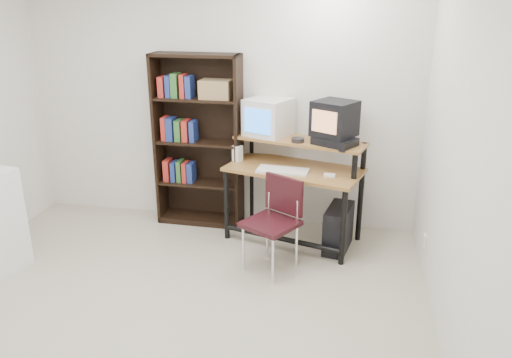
% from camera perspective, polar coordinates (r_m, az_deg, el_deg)
% --- Properties ---
extents(floor, '(4.00, 4.00, 0.01)m').
position_cam_1_polar(floor, '(3.83, -11.67, -16.27)').
color(floor, '#B4AB95').
rests_on(floor, ground).
extents(back_wall, '(4.00, 0.01, 2.60)m').
position_cam_1_polar(back_wall, '(5.08, -4.22, 9.29)').
color(back_wall, silver).
rests_on(back_wall, floor).
extents(right_wall, '(0.01, 4.00, 2.60)m').
position_cam_1_polar(right_wall, '(3.06, 23.55, 0.57)').
color(right_wall, silver).
rests_on(right_wall, floor).
extents(computer_desk, '(1.37, 0.94, 0.98)m').
position_cam_1_polar(computer_desk, '(4.73, 4.46, 0.85)').
color(computer_desk, olive).
rests_on(computer_desk, floor).
extents(crt_monitor, '(0.50, 0.50, 0.36)m').
position_cam_1_polar(crt_monitor, '(4.85, 1.43, 7.04)').
color(crt_monitor, silver).
rests_on(crt_monitor, computer_desk).
extents(vcr, '(0.44, 0.41, 0.08)m').
position_cam_1_polar(vcr, '(4.58, 8.99, 4.22)').
color(vcr, black).
rests_on(vcr, computer_desk).
extents(crt_tv, '(0.46, 0.46, 0.32)m').
position_cam_1_polar(crt_tv, '(4.59, 8.96, 6.83)').
color(crt_tv, black).
rests_on(crt_tv, vcr).
extents(cd_spindle, '(0.15, 0.15, 0.05)m').
position_cam_1_polar(cd_spindle, '(4.64, 4.80, 4.39)').
color(cd_spindle, '#26262B').
rests_on(cd_spindle, computer_desk).
extents(keyboard, '(0.48, 0.25, 0.03)m').
position_cam_1_polar(keyboard, '(4.59, 3.07, 0.89)').
color(keyboard, silver).
rests_on(keyboard, computer_desk).
extents(mousepad, '(0.23, 0.19, 0.01)m').
position_cam_1_polar(mousepad, '(4.51, 8.23, 0.18)').
color(mousepad, black).
rests_on(mousepad, computer_desk).
extents(mouse, '(0.10, 0.06, 0.03)m').
position_cam_1_polar(mouse, '(4.50, 8.41, 0.38)').
color(mouse, white).
rests_on(mouse, mousepad).
extents(desk_speaker, '(0.11, 0.11, 0.17)m').
position_cam_1_polar(desk_speaker, '(4.87, -2.12, 2.87)').
color(desk_speaker, silver).
rests_on(desk_speaker, computer_desk).
extents(pc_tower, '(0.28, 0.48, 0.42)m').
position_cam_1_polar(pc_tower, '(4.75, 9.39, -5.57)').
color(pc_tower, black).
rests_on(pc_tower, floor).
extents(school_chair, '(0.55, 0.55, 0.81)m').
position_cam_1_polar(school_chair, '(4.27, 2.23, -4.08)').
color(school_chair, black).
rests_on(school_chair, floor).
extents(bookshelf, '(0.88, 0.31, 1.74)m').
position_cam_1_polar(bookshelf, '(5.09, -6.55, 4.57)').
color(bookshelf, black).
rests_on(bookshelf, floor).
extents(wall_outlet, '(0.02, 0.08, 0.12)m').
position_cam_1_polar(wall_outlet, '(4.47, 18.71, -6.78)').
color(wall_outlet, beige).
rests_on(wall_outlet, right_wall).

